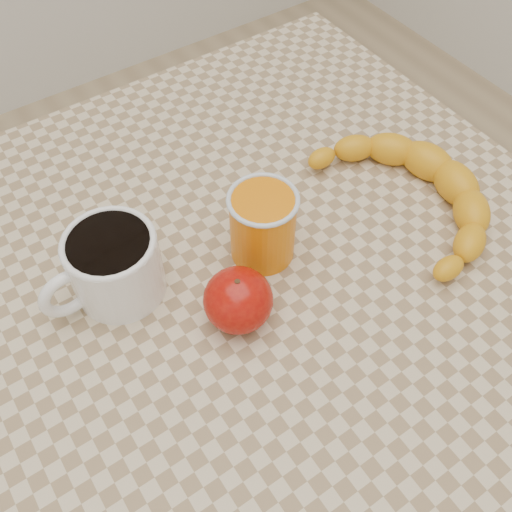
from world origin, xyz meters
TOP-DOWN VIEW (x-y plane):
  - ground at (0.00, 0.00)m, footprint 3.00×3.00m
  - table at (0.00, 0.00)m, footprint 0.80×0.80m
  - coffee_mug at (-0.15, 0.06)m, footprint 0.14×0.11m
  - orange_juice_glass at (0.02, 0.01)m, footprint 0.08×0.08m
  - apple at (-0.05, -0.05)m, footprint 0.10×0.10m
  - banana at (0.21, -0.03)m, footprint 0.29×0.35m

SIDE VIEW (x-z plane):
  - ground at x=0.00m, z-range 0.00..0.00m
  - table at x=0.00m, z-range 0.29..1.04m
  - banana at x=0.21m, z-range 0.75..0.80m
  - apple at x=-0.05m, z-range 0.75..0.82m
  - coffee_mug at x=-0.15m, z-range 0.75..0.84m
  - orange_juice_glass at x=0.02m, z-range 0.75..0.85m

